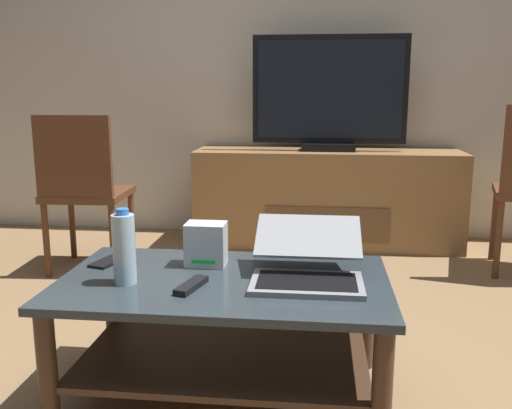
{
  "coord_description": "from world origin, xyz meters",
  "views": [
    {
      "loc": [
        0.22,
        -1.87,
        1.04
      ],
      "look_at": [
        -0.03,
        0.37,
        0.58
      ],
      "focal_mm": 39.19,
      "sensor_mm": 36.0,
      "label": 1
    }
  ],
  "objects_px": {
    "media_cabinet": "(327,197)",
    "water_bottle_near": "(124,248)",
    "television": "(329,95)",
    "cell_phone": "(107,262)",
    "side_chair": "(83,185)",
    "tv_remote": "(191,286)",
    "laptop": "(307,263)",
    "router_box": "(206,244)",
    "coffee_table": "(224,316)"
  },
  "relations": [
    {
      "from": "television",
      "to": "side_chair",
      "type": "height_order",
      "value": "television"
    },
    {
      "from": "cell_phone",
      "to": "tv_remote",
      "type": "distance_m",
      "value": 0.42
    },
    {
      "from": "coffee_table",
      "to": "side_chair",
      "type": "xyz_separation_m",
      "value": [
        -1.02,
        1.25,
        0.22
      ]
    },
    {
      "from": "router_box",
      "to": "cell_phone",
      "type": "height_order",
      "value": "router_box"
    },
    {
      "from": "router_box",
      "to": "cell_phone",
      "type": "xyz_separation_m",
      "value": [
        -0.36,
        -0.02,
        -0.07
      ]
    },
    {
      "from": "coffee_table",
      "to": "television",
      "type": "distance_m",
      "value": 2.15
    },
    {
      "from": "router_box",
      "to": "water_bottle_near",
      "type": "distance_m",
      "value": 0.31
    },
    {
      "from": "laptop",
      "to": "cell_phone",
      "type": "height_order",
      "value": "laptop"
    },
    {
      "from": "media_cabinet",
      "to": "cell_phone",
      "type": "distance_m",
      "value": 2.07
    },
    {
      "from": "router_box",
      "to": "media_cabinet",
      "type": "bearing_deg",
      "value": 76.52
    },
    {
      "from": "tv_remote",
      "to": "television",
      "type": "bearing_deg",
      "value": 92.84
    },
    {
      "from": "tv_remote",
      "to": "laptop",
      "type": "bearing_deg",
      "value": 34.18
    },
    {
      "from": "coffee_table",
      "to": "laptop",
      "type": "relative_size",
      "value": 2.82
    },
    {
      "from": "laptop",
      "to": "tv_remote",
      "type": "relative_size",
      "value": 2.42
    },
    {
      "from": "media_cabinet",
      "to": "router_box",
      "type": "relative_size",
      "value": 11.52
    },
    {
      "from": "media_cabinet",
      "to": "television",
      "type": "distance_m",
      "value": 0.68
    },
    {
      "from": "water_bottle_near",
      "to": "router_box",
      "type": "bearing_deg",
      "value": 44.54
    },
    {
      "from": "router_box",
      "to": "laptop",
      "type": "bearing_deg",
      "value": -18.11
    },
    {
      "from": "coffee_table",
      "to": "tv_remote",
      "type": "distance_m",
      "value": 0.2
    },
    {
      "from": "water_bottle_near",
      "to": "cell_phone",
      "type": "relative_size",
      "value": 1.76
    },
    {
      "from": "television",
      "to": "cell_phone",
      "type": "xyz_separation_m",
      "value": [
        -0.81,
        -1.88,
        -0.57
      ]
    },
    {
      "from": "router_box",
      "to": "water_bottle_near",
      "type": "xyz_separation_m",
      "value": [
        -0.22,
        -0.22,
        0.04
      ]
    },
    {
      "from": "side_chair",
      "to": "television",
      "type": "bearing_deg",
      "value": 28.63
    },
    {
      "from": "side_chair",
      "to": "laptop",
      "type": "distance_m",
      "value": 1.78
    },
    {
      "from": "cell_phone",
      "to": "coffee_table",
      "type": "bearing_deg",
      "value": -0.02
    },
    {
      "from": "side_chair",
      "to": "water_bottle_near",
      "type": "xyz_separation_m",
      "value": [
        0.71,
        -1.32,
        0.03
      ]
    },
    {
      "from": "media_cabinet",
      "to": "water_bottle_near",
      "type": "xyz_separation_m",
      "value": [
        -0.67,
        -2.1,
        0.22
      ]
    },
    {
      "from": "tv_remote",
      "to": "water_bottle_near",
      "type": "bearing_deg",
      "value": -171.82
    },
    {
      "from": "side_chair",
      "to": "tv_remote",
      "type": "height_order",
      "value": "side_chair"
    },
    {
      "from": "laptop",
      "to": "water_bottle_near",
      "type": "relative_size",
      "value": 1.57
    },
    {
      "from": "media_cabinet",
      "to": "side_chair",
      "type": "xyz_separation_m",
      "value": [
        -1.38,
        -0.78,
        0.19
      ]
    },
    {
      "from": "television",
      "to": "laptop",
      "type": "height_order",
      "value": "television"
    },
    {
      "from": "coffee_table",
      "to": "television",
      "type": "bearing_deg",
      "value": 79.69
    },
    {
      "from": "television",
      "to": "router_box",
      "type": "height_order",
      "value": "television"
    },
    {
      "from": "media_cabinet",
      "to": "television",
      "type": "height_order",
      "value": "television"
    },
    {
      "from": "laptop",
      "to": "cell_phone",
      "type": "distance_m",
      "value": 0.73
    },
    {
      "from": "laptop",
      "to": "water_bottle_near",
      "type": "bearing_deg",
      "value": -170.29
    },
    {
      "from": "laptop",
      "to": "router_box",
      "type": "xyz_separation_m",
      "value": [
        -0.36,
        0.12,
        0.02
      ]
    },
    {
      "from": "coffee_table",
      "to": "water_bottle_near",
      "type": "relative_size",
      "value": 4.41
    },
    {
      "from": "water_bottle_near",
      "to": "cell_phone",
      "type": "bearing_deg",
      "value": 125.05
    },
    {
      "from": "media_cabinet",
      "to": "laptop",
      "type": "relative_size",
      "value": 4.57
    },
    {
      "from": "television",
      "to": "tv_remote",
      "type": "bearing_deg",
      "value": -102.07
    },
    {
      "from": "television",
      "to": "water_bottle_near",
      "type": "xyz_separation_m",
      "value": [
        -0.67,
        -2.08,
        -0.46
      ]
    },
    {
      "from": "side_chair",
      "to": "tv_remote",
      "type": "distance_m",
      "value": 1.64
    },
    {
      "from": "coffee_table",
      "to": "water_bottle_near",
      "type": "height_order",
      "value": "water_bottle_near"
    },
    {
      "from": "coffee_table",
      "to": "tv_remote",
      "type": "relative_size",
      "value": 6.81
    },
    {
      "from": "television",
      "to": "laptop",
      "type": "xyz_separation_m",
      "value": [
        -0.09,
        -1.98,
        -0.52
      ]
    },
    {
      "from": "laptop",
      "to": "cell_phone",
      "type": "bearing_deg",
      "value": 172.43
    },
    {
      "from": "router_box",
      "to": "coffee_table",
      "type": "bearing_deg",
      "value": -58.19
    },
    {
      "from": "router_box",
      "to": "water_bottle_near",
      "type": "relative_size",
      "value": 0.62
    }
  ]
}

